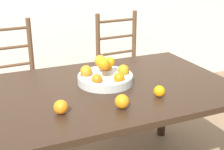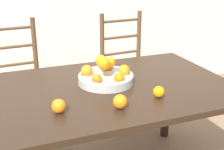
# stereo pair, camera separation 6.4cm
# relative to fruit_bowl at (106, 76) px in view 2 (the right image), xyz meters

# --- Properties ---
(dining_table) EXTENTS (1.54, 1.00, 0.72)m
(dining_table) POSITION_rel_fruit_bowl_xyz_m (-0.02, -0.06, -0.14)
(dining_table) COLOR black
(dining_table) RESTS_ON ground_plane
(fruit_bowl) EXTENTS (0.35, 0.35, 0.18)m
(fruit_bowl) POSITION_rel_fruit_bowl_xyz_m (0.00, 0.00, 0.00)
(fruit_bowl) COLOR #B2B7B2
(fruit_bowl) RESTS_ON dining_table
(orange_loose_0) EXTENTS (0.07, 0.07, 0.07)m
(orange_loose_0) POSITION_rel_fruit_bowl_xyz_m (-0.36, -0.30, -0.01)
(orange_loose_0) COLOR orange
(orange_loose_0) RESTS_ON dining_table
(orange_loose_1) EXTENTS (0.08, 0.08, 0.08)m
(orange_loose_1) POSITION_rel_fruit_bowl_xyz_m (-0.06, -0.37, -0.01)
(orange_loose_1) COLOR orange
(orange_loose_1) RESTS_ON dining_table
(orange_loose_2) EXTENTS (0.06, 0.06, 0.06)m
(orange_loose_2) POSITION_rel_fruit_bowl_xyz_m (0.20, -0.31, -0.01)
(orange_loose_2) COLOR orange
(orange_loose_2) RESTS_ON dining_table
(chair_left) EXTENTS (0.45, 0.43, 1.01)m
(chair_left) POSITION_rel_fruit_bowl_xyz_m (-0.49, 0.75, -0.29)
(chair_left) COLOR #513823
(chair_left) RESTS_ON ground_plane
(chair_right) EXTENTS (0.45, 0.43, 1.01)m
(chair_right) POSITION_rel_fruit_bowl_xyz_m (0.48, 0.75, -0.29)
(chair_right) COLOR #513823
(chair_right) RESTS_ON ground_plane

